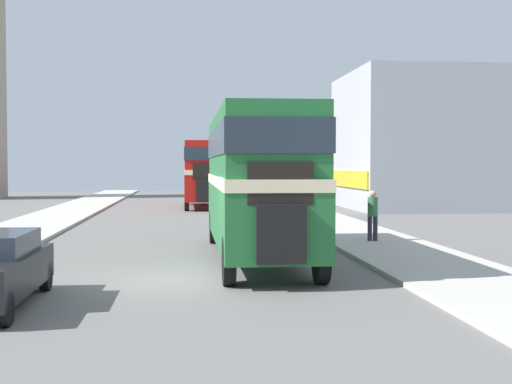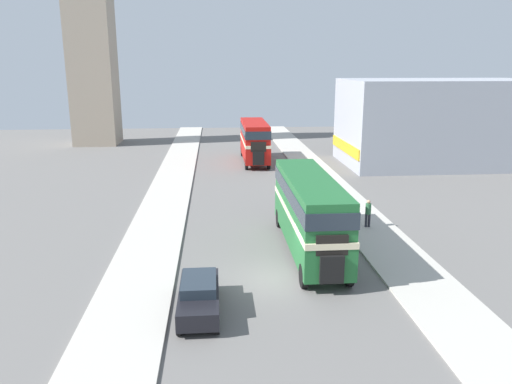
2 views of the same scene
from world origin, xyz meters
name	(u,v)px [view 1 (image 1 of 2)]	position (x,y,z in m)	size (l,w,h in m)	color
ground_plane	(183,280)	(0.00, 0.00, 0.00)	(120.00, 120.00, 0.00)	slate
sidewalk_right	(453,274)	(6.75, 0.00, 0.06)	(3.50, 120.00, 0.12)	#B7B2A8
double_decker_bus	(256,173)	(2.14, 3.66, 2.53)	(2.46, 11.22, 4.23)	#1E602D
bus_distant	(203,169)	(1.23, 29.97, 2.56)	(2.52, 9.69, 4.28)	#B2140F
pedestrian_walking	(373,212)	(6.62, 7.26, 1.12)	(0.36, 0.36, 1.77)	#282833
shop_building_block	(494,141)	(20.11, 27.56, 4.33)	(19.47, 10.83, 8.65)	#999EA8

